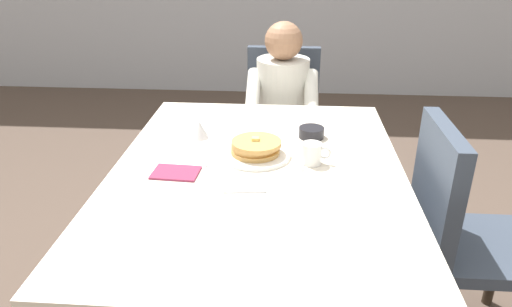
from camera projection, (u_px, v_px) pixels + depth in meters
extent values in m
cube|color=silver|center=(258.00, 174.00, 1.80)|extent=(1.10, 1.50, 0.04)
cube|color=silver|center=(267.00, 127.00, 2.53)|extent=(1.10, 0.01, 0.18)
cube|color=silver|center=(118.00, 194.00, 1.88)|extent=(0.01, 1.50, 0.18)
cube|color=silver|center=(403.00, 205.00, 1.81)|extent=(0.01, 1.50, 0.18)
cylinder|color=brown|center=(180.00, 175.00, 2.59)|extent=(0.07, 0.07, 0.70)
cylinder|color=brown|center=(354.00, 181.00, 2.53)|extent=(0.07, 0.07, 0.70)
cube|color=#384251|center=(281.00, 137.00, 2.89)|extent=(0.44, 0.44, 0.05)
cube|color=#384251|center=(283.00, 85.00, 2.96)|extent=(0.44, 0.06, 0.48)
cylinder|color=#2D2319|center=(310.00, 185.00, 2.81)|extent=(0.04, 0.04, 0.40)
cylinder|color=#2D2319|center=(250.00, 183.00, 2.83)|extent=(0.04, 0.04, 0.40)
cylinder|color=#2D2319|center=(309.00, 159.00, 3.13)|extent=(0.04, 0.04, 0.40)
cylinder|color=#2D2319|center=(254.00, 157.00, 3.16)|extent=(0.04, 0.04, 0.40)
cylinder|color=silver|center=(282.00, 98.00, 2.76)|extent=(0.30, 0.30, 0.46)
sphere|color=#A37556|center=(284.00, 41.00, 2.61)|extent=(0.21, 0.21, 0.21)
cylinder|color=silver|center=(311.00, 94.00, 2.60)|extent=(0.08, 0.29, 0.23)
cylinder|color=silver|center=(253.00, 93.00, 2.62)|extent=(0.08, 0.29, 0.23)
cylinder|color=#383D51|center=(293.00, 182.00, 2.79)|extent=(0.10, 0.10, 0.45)
cylinder|color=#383D51|center=(266.00, 181.00, 2.80)|extent=(0.10, 0.10, 0.45)
cube|color=#384251|center=(478.00, 248.00, 1.87)|extent=(0.44, 0.44, 0.05)
cube|color=#384251|center=(437.00, 187.00, 1.77)|extent=(0.06, 0.44, 0.48)
cylinder|color=#2D2319|center=(495.00, 267.00, 2.11)|extent=(0.04, 0.04, 0.40)
cylinder|color=#2D2319|center=(413.00, 264.00, 2.14)|extent=(0.04, 0.04, 0.40)
cylinder|color=white|center=(255.00, 155.00, 1.89)|extent=(0.28, 0.28, 0.02)
cylinder|color=tan|center=(255.00, 151.00, 1.89)|extent=(0.19, 0.19, 0.02)
cylinder|color=tan|center=(254.00, 146.00, 1.88)|extent=(0.18, 0.18, 0.02)
cylinder|color=tan|center=(256.00, 143.00, 1.87)|extent=(0.20, 0.20, 0.02)
cube|color=#F4E072|center=(255.00, 139.00, 1.87)|extent=(0.03, 0.03, 0.01)
cylinder|color=white|center=(312.00, 154.00, 1.82)|extent=(0.08, 0.08, 0.08)
torus|color=white|center=(325.00, 153.00, 1.82)|extent=(0.05, 0.01, 0.05)
cylinder|color=black|center=(311.00, 132.00, 2.07)|extent=(0.11, 0.11, 0.04)
cone|color=silver|center=(200.00, 130.00, 2.05)|extent=(0.08, 0.08, 0.07)
cube|color=silver|center=(208.00, 156.00, 1.89)|extent=(0.03, 0.18, 0.00)
cube|color=silver|center=(303.00, 159.00, 1.87)|extent=(0.03, 0.20, 0.00)
cube|color=silver|center=(245.00, 192.00, 1.63)|extent=(0.15, 0.03, 0.00)
cube|color=#8C2D4C|center=(176.00, 173.00, 1.76)|extent=(0.18, 0.13, 0.01)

